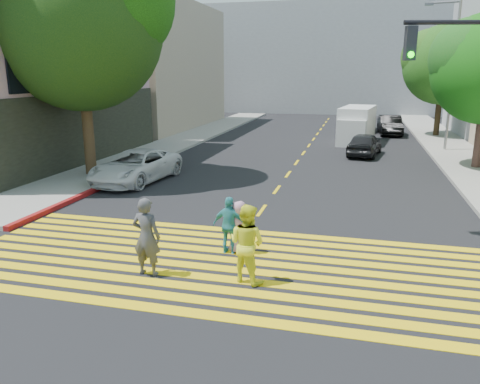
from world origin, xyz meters
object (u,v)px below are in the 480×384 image
at_px(tree_right_far, 445,61).
at_px(pedestrian_woman, 247,243).
at_px(white_sedan, 136,166).
at_px(pedestrian_man, 147,237).
at_px(pedestrian_child, 239,227).
at_px(dark_car_near, 365,144).
at_px(pedestrian_extra, 230,225).
at_px(silver_car, 363,122).
at_px(tree_left, 82,18).
at_px(dark_car_parked, 390,125).
at_px(white_van, 356,126).

height_order(tree_right_far, pedestrian_woman, tree_right_far).
bearing_deg(white_sedan, pedestrian_man, -56.01).
distance_m(pedestrian_child, dark_car_near, 16.22).
height_order(pedestrian_man, dark_car_near, pedestrian_man).
relative_size(pedestrian_extra, white_sedan, 0.31).
height_order(pedestrian_extra, silver_car, pedestrian_extra).
relative_size(tree_left, white_sedan, 2.07).
relative_size(dark_car_near, silver_car, 0.83).
xyz_separation_m(tree_right_far, dark_car_parked, (-3.27, 0.52, -4.63)).
relative_size(pedestrian_woman, pedestrian_child, 1.30).
height_order(pedestrian_man, pedestrian_woman, pedestrian_man).
xyz_separation_m(pedestrian_woman, pedestrian_child, (-0.60, 1.63, -0.21)).
bearing_deg(dark_car_near, tree_right_far, -109.17).
relative_size(dark_car_parked, white_van, 0.84).
xyz_separation_m(tree_left, pedestrian_woman, (9.20, -8.85, -5.87)).
relative_size(tree_left, white_van, 1.93).
bearing_deg(tree_left, white_sedan, -10.47).
bearing_deg(pedestrian_woman, silver_car, -74.09).
bearing_deg(dark_car_near, white_van, -73.93).
bearing_deg(tree_right_far, white_van, -142.77).
xyz_separation_m(dark_car_near, white_van, (-0.54, 4.95, 0.46)).
height_order(tree_left, pedestrian_woman, tree_left).
distance_m(pedestrian_extra, white_van, 21.15).
bearing_deg(dark_car_near, pedestrian_extra, 87.74).
xyz_separation_m(tree_right_far, white_van, (-5.68, -4.32, -4.23)).
bearing_deg(white_sedan, silver_car, 71.98).
bearing_deg(dark_car_near, tree_left, 46.14).
height_order(pedestrian_woman, pedestrian_extra, pedestrian_woman).
bearing_deg(dark_car_parked, pedestrian_man, -106.88).
bearing_deg(silver_car, tree_left, 63.59).
bearing_deg(tree_left, dark_car_parked, 53.45).
distance_m(pedestrian_child, white_sedan, 9.26).
height_order(tree_right_far, white_van, tree_right_far).
bearing_deg(pedestrian_child, silver_car, -86.03).
distance_m(white_sedan, silver_car, 23.19).
relative_size(silver_car, white_van, 0.89).
bearing_deg(pedestrian_child, pedestrian_extra, 35.36).
bearing_deg(pedestrian_extra, tree_left, -39.89).
relative_size(pedestrian_woman, white_van, 0.35).
relative_size(pedestrian_extra, white_van, 0.29).
height_order(dark_car_parked, white_van, white_van).
xyz_separation_m(pedestrian_man, dark_car_parked, (6.79, 27.53, -0.21)).
xyz_separation_m(pedestrian_extra, dark_car_near, (3.43, 16.00, -0.10)).
xyz_separation_m(tree_left, silver_car, (11.77, 20.75, -6.10)).
relative_size(pedestrian_child, silver_car, 0.30).
height_order(white_sedan, silver_car, white_sedan).
distance_m(pedestrian_child, pedestrian_extra, 0.25).
xyz_separation_m(tree_left, white_van, (11.27, 13.62, -5.65)).
relative_size(tree_right_far, pedestrian_extra, 5.24).
xyz_separation_m(pedestrian_man, pedestrian_woman, (2.31, 0.22, -0.03)).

